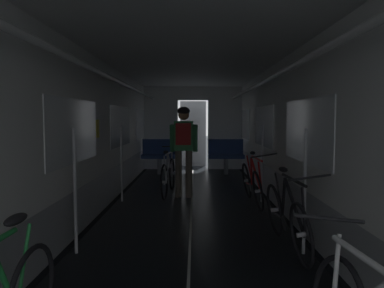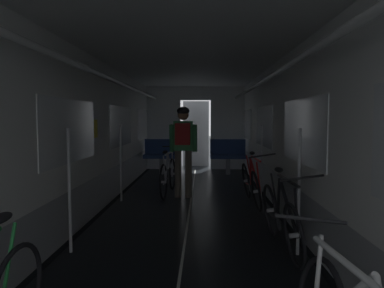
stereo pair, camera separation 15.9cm
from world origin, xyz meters
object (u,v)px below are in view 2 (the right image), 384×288
person_cyclist_aisle (183,141)px  bicycle_silver_in_aisle (168,175)px  bicycle_black (281,217)px  bench_seat_far_left (162,153)px  bicycle_red (251,183)px  bench_seat_far_right (228,153)px

person_cyclist_aisle → bicycle_silver_in_aisle: (-0.31, 0.26, -0.69)m
bicycle_black → person_cyclist_aisle: person_cyclist_aisle is taller
bench_seat_far_left → bicycle_red: bicycle_red is taller
bench_seat_far_left → bicycle_red: bearing=-61.0°
bench_seat_far_left → bicycle_silver_in_aisle: bench_seat_far_left is taller
person_cyclist_aisle → bicycle_silver_in_aisle: person_cyclist_aisle is taller
person_cyclist_aisle → bicycle_silver_in_aisle: bearing=139.8°
bicycle_red → person_cyclist_aisle: 1.51m
bicycle_silver_in_aisle → bench_seat_far_right: bearing=63.6°
bench_seat_far_left → bicycle_silver_in_aisle: bearing=-81.1°
bicycle_red → bicycle_silver_in_aisle: size_ratio=1.00×
bench_seat_far_left → bench_seat_far_right: bearing=0.0°
bench_seat_far_left → person_cyclist_aisle: person_cyclist_aisle is taller
bicycle_black → bicycle_silver_in_aisle: bicycle_black is taller
bicycle_silver_in_aisle → bicycle_red: bearing=-27.6°
bicycle_black → bicycle_red: bearing=91.2°
bicycle_black → person_cyclist_aisle: 3.15m
bench_seat_far_right → bicycle_red: bearing=-87.3°
bench_seat_far_left → person_cyclist_aisle: 3.15m
bench_seat_far_right → bicycle_silver_in_aisle: 3.08m
bench_seat_far_left → bench_seat_far_right: (1.80, 0.00, 0.00)m
bench_seat_far_right → bicycle_black: same height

